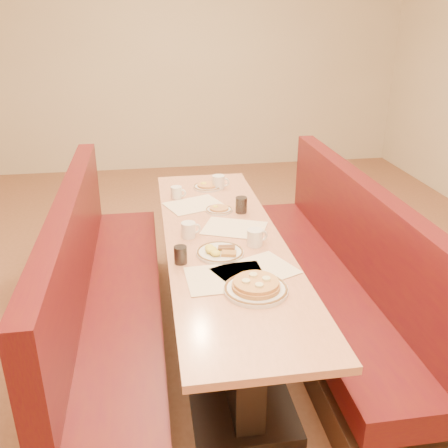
{
  "coord_description": "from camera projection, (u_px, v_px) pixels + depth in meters",
  "views": [
    {
      "loc": [
        -0.42,
        -2.7,
        2.02
      ],
      "look_at": [
        0.0,
        -0.02,
        0.85
      ],
      "focal_mm": 40.0,
      "sensor_mm": 36.0,
      "label": 1
    }
  ],
  "objects": [
    {
      "name": "coffee_mug_c",
      "position": [
        219.0,
        182.0,
        3.82
      ],
      "size": [
        0.13,
        0.09,
        0.1
      ],
      "rotation": [
        0.0,
        0.0,
        -0.3
      ],
      "color": "silver",
      "rests_on": "diner_table"
    },
    {
      "name": "diner_table",
      "position": [
        224.0,
        292.0,
        3.16
      ],
      "size": [
        0.7,
        2.5,
        0.75
      ],
      "color": "black",
      "rests_on": "ground"
    },
    {
      "name": "soda_tumbler_near",
      "position": [
        181.0,
        255.0,
        2.7
      ],
      "size": [
        0.07,
        0.07,
        0.1
      ],
      "color": "black",
      "rests_on": "diner_table"
    },
    {
      "name": "placemat_far_right",
      "position": [
        234.0,
        228.0,
        3.14
      ],
      "size": [
        0.46,
        0.41,
        0.0
      ],
      "primitive_type": "cube",
      "rotation": [
        0.0,
        0.0,
        -0.4
      ],
      "color": "#FFE4C7",
      "rests_on": "diner_table"
    },
    {
      "name": "booth_left",
      "position": [
        106.0,
        303.0,
        3.06
      ],
      "size": [
        0.55,
        2.5,
        1.05
      ],
      "color": "#4C3326",
      "rests_on": "ground"
    },
    {
      "name": "coffee_mug_a",
      "position": [
        255.0,
        237.0,
        2.9
      ],
      "size": [
        0.13,
        0.09,
        0.1
      ],
      "rotation": [
        0.0,
        0.0,
        0.3
      ],
      "color": "silver",
      "rests_on": "diner_table"
    },
    {
      "name": "placemat_near_left",
      "position": [
        226.0,
        278.0,
        2.56
      ],
      "size": [
        0.42,
        0.32,
        0.0
      ],
      "primitive_type": "cube",
      "rotation": [
        0.0,
        0.0,
        0.04
      ],
      "color": "#FFE4C7",
      "rests_on": "diner_table"
    },
    {
      "name": "ground",
      "position": [
        224.0,
        340.0,
        3.31
      ],
      "size": [
        8.0,
        8.0,
        0.0
      ],
      "primitive_type": "plane",
      "color": "#9E6647",
      "rests_on": "ground"
    },
    {
      "name": "extra_plate_far",
      "position": [
        207.0,
        186.0,
        3.84
      ],
      "size": [
        0.22,
        0.22,
        0.04
      ],
      "rotation": [
        0.0,
        0.0,
        -0.05
      ],
      "color": "silver",
      "rests_on": "diner_table"
    },
    {
      "name": "coffee_mug_d",
      "position": [
        177.0,
        192.0,
        3.62
      ],
      "size": [
        0.11,
        0.08,
        0.09
      ],
      "rotation": [
        0.0,
        0.0,
        -0.4
      ],
      "color": "silver",
      "rests_on": "diner_table"
    },
    {
      "name": "coffee_mug_b",
      "position": [
        189.0,
        229.0,
        3.01
      ],
      "size": [
        0.12,
        0.09,
        0.09
      ],
      "rotation": [
        0.0,
        0.0,
        0.19
      ],
      "color": "silver",
      "rests_on": "diner_table"
    },
    {
      "name": "booth_right",
      "position": [
        334.0,
        284.0,
        3.27
      ],
      "size": [
        0.55,
        2.5,
        1.05
      ],
      "color": "#4C3326",
      "rests_on": "ground"
    },
    {
      "name": "placemat_far_left",
      "position": [
        194.0,
        205.0,
        3.51
      ],
      "size": [
        0.45,
        0.4,
        0.0
      ],
      "primitive_type": "cube",
      "rotation": [
        0.0,
        0.0,
        0.36
      ],
      "color": "#FFE4C7",
      "rests_on": "diner_table"
    },
    {
      "name": "soda_tumbler_mid",
      "position": [
        241.0,
        205.0,
        3.37
      ],
      "size": [
        0.08,
        0.08,
        0.11
      ],
      "color": "black",
      "rests_on": "diner_table"
    },
    {
      "name": "pancake_plate",
      "position": [
        256.0,
        287.0,
        2.43
      ],
      "size": [
        0.32,
        0.32,
        0.07
      ],
      "rotation": [
        0.0,
        0.0,
        -0.36
      ],
      "color": "silver",
      "rests_on": "diner_table"
    },
    {
      "name": "placemat_near_right",
      "position": [
        256.0,
        271.0,
        2.62
      ],
      "size": [
        0.49,
        0.43,
        0.0
      ],
      "primitive_type": "cube",
      "rotation": [
        0.0,
        0.0,
        0.41
      ],
      "color": "#FFE4C7",
      "rests_on": "diner_table"
    },
    {
      "name": "extra_plate_mid",
      "position": [
        219.0,
        209.0,
        3.4
      ],
      "size": [
        0.18,
        0.18,
        0.04
      ],
      "rotation": [
        0.0,
        0.0,
        0.07
      ],
      "color": "silver",
      "rests_on": "diner_table"
    },
    {
      "name": "room_envelope",
      "position": [
        223.0,
        28.0,
        2.54
      ],
      "size": [
        6.04,
        8.04,
        2.82
      ],
      "color": "beige",
      "rests_on": "ground"
    },
    {
      "name": "eggs_plate",
      "position": [
        219.0,
        252.0,
        2.8
      ],
      "size": [
        0.27,
        0.27,
        0.05
      ],
      "rotation": [
        0.0,
        0.0,
        -0.24
      ],
      "color": "silver",
      "rests_on": "diner_table"
    }
  ]
}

